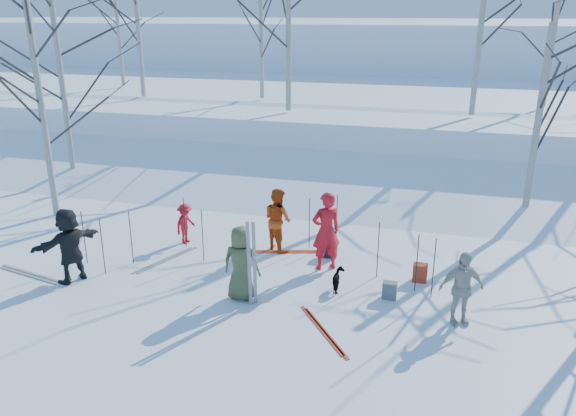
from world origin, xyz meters
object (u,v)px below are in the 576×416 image
(skier_olive_center, at_px, (241,263))
(backpack_red, at_px, (420,273))
(skier_red_north, at_px, (326,231))
(backpack_grey, at_px, (390,290))
(skier_redor_behind, at_px, (278,219))
(skier_red_seated, at_px, (185,224))
(dog, at_px, (338,281))
(backpack_dark, at_px, (330,249))
(skier_cream_east, at_px, (461,288))
(skier_grey_west, at_px, (69,245))

(skier_olive_center, height_order, backpack_red, skier_olive_center)
(skier_red_north, relative_size, backpack_grey, 4.99)
(skier_redor_behind, height_order, backpack_grey, skier_redor_behind)
(skier_red_seated, relative_size, dog, 1.86)
(skier_redor_behind, xyz_separation_m, dog, (1.93, -1.83, -0.56))
(backpack_red, distance_m, backpack_grey, 1.16)
(skier_red_north, distance_m, skier_red_seated, 3.91)
(skier_red_north, height_order, backpack_red, skier_red_north)
(skier_red_north, bearing_deg, backpack_grey, 113.69)
(backpack_grey, height_order, backpack_dark, backpack_dark)
(skier_red_north, bearing_deg, dog, 83.89)
(skier_olive_center, bearing_deg, skier_red_north, -126.97)
(backpack_red, bearing_deg, backpack_dark, 161.16)
(skier_olive_center, bearing_deg, dog, -156.07)
(skier_red_seated, bearing_deg, backpack_grey, -95.18)
(backpack_grey, bearing_deg, skier_red_north, 146.19)
(skier_cream_east, bearing_deg, backpack_dark, 120.42)
(skier_red_north, distance_m, dog, 1.35)
(skier_olive_center, bearing_deg, skier_red_seated, -45.73)
(backpack_dark, bearing_deg, skier_red_seated, -177.90)
(skier_redor_behind, distance_m, skier_cream_east, 5.09)
(skier_olive_center, height_order, skier_red_seated, skier_olive_center)
(dog, bearing_deg, backpack_red, -161.27)
(skier_grey_west, height_order, backpack_dark, skier_grey_west)
(backpack_dark, bearing_deg, dog, -72.37)
(skier_grey_west, distance_m, backpack_red, 7.87)
(skier_red_north, xyz_separation_m, backpack_red, (2.20, -0.08, -0.74))
(skier_red_seated, distance_m, backpack_dark, 3.84)
(skier_grey_west, bearing_deg, backpack_red, 130.57)
(skier_red_seated, relative_size, backpack_grey, 2.83)
(skier_red_north, height_order, dog, skier_red_north)
(skier_red_seated, distance_m, backpack_grey, 5.72)
(skier_redor_behind, xyz_separation_m, backpack_dark, (1.38, -0.12, -0.61))
(dog, relative_size, backpack_dark, 1.44)
(backpack_grey, bearing_deg, skier_olive_center, -164.73)
(skier_olive_center, relative_size, backpack_dark, 4.06)
(skier_cream_east, distance_m, dog, 2.65)
(skier_redor_behind, relative_size, dog, 2.80)
(skier_red_seated, bearing_deg, skier_red_north, -86.59)
(skier_grey_west, bearing_deg, dog, 126.09)
(dog, bearing_deg, backpack_grey, 166.55)
(dog, height_order, backpack_red, dog)
(skier_olive_center, distance_m, backpack_red, 4.08)
(skier_cream_east, bearing_deg, skier_red_seated, 140.32)
(skier_grey_west, relative_size, backpack_dark, 4.31)
(skier_olive_center, height_order, backpack_dark, skier_olive_center)
(skier_grey_west, distance_m, dog, 6.01)
(skier_red_seated, bearing_deg, backpack_dark, -76.56)
(backpack_grey, bearing_deg, backpack_red, 60.14)
(skier_red_seated, bearing_deg, backpack_red, -84.52)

